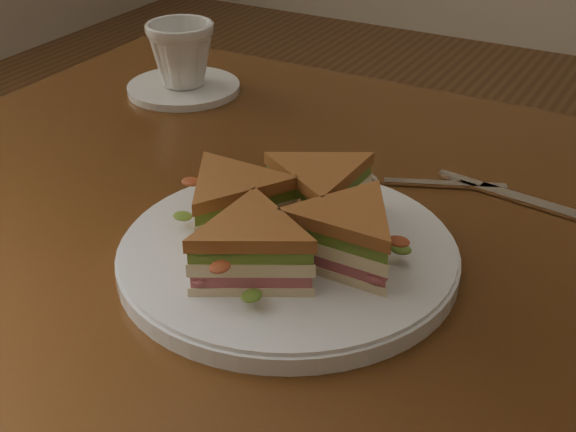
{
  "coord_description": "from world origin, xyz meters",
  "views": [
    {
      "loc": [
        0.24,
        -0.62,
        1.15
      ],
      "look_at": [
        -0.06,
        -0.08,
        0.8
      ],
      "focal_mm": 50.0,
      "sensor_mm": 36.0,
      "label": 1
    }
  ],
  "objects_px": {
    "coffee_cup": "(181,54)",
    "plate": "(288,256)",
    "table": "(377,320)",
    "spoon": "(378,180)",
    "saucer": "(184,88)",
    "sandwich_wedges": "(288,221)",
    "knife": "(526,201)"
  },
  "relations": [
    {
      "from": "sandwich_wedges",
      "to": "knife",
      "type": "distance_m",
      "value": 0.28
    },
    {
      "from": "table",
      "to": "saucer",
      "type": "xyz_separation_m",
      "value": [
        -0.39,
        0.23,
        0.1
      ]
    },
    {
      "from": "table",
      "to": "coffee_cup",
      "type": "distance_m",
      "value": 0.48
    },
    {
      "from": "table",
      "to": "spoon",
      "type": "bearing_deg",
      "value": 115.88
    },
    {
      "from": "sandwich_wedges",
      "to": "knife",
      "type": "bearing_deg",
      "value": 54.04
    },
    {
      "from": "table",
      "to": "spoon",
      "type": "xyz_separation_m",
      "value": [
        -0.05,
        0.1,
        0.1
      ]
    },
    {
      "from": "spoon",
      "to": "coffee_cup",
      "type": "bearing_deg",
      "value": 137.46
    },
    {
      "from": "saucer",
      "to": "plate",
      "type": "bearing_deg",
      "value": -42.45
    },
    {
      "from": "sandwich_wedges",
      "to": "saucer",
      "type": "xyz_separation_m",
      "value": [
        -0.34,
        0.31,
        -0.04
      ]
    },
    {
      "from": "knife",
      "to": "coffee_cup",
      "type": "height_order",
      "value": "coffee_cup"
    },
    {
      "from": "plate",
      "to": "knife",
      "type": "distance_m",
      "value": 0.27
    },
    {
      "from": "coffee_cup",
      "to": "plate",
      "type": "bearing_deg",
      "value": -58.18
    },
    {
      "from": "plate",
      "to": "spoon",
      "type": "height_order",
      "value": "plate"
    },
    {
      "from": "table",
      "to": "spoon",
      "type": "relative_size",
      "value": 6.93
    },
    {
      "from": "saucer",
      "to": "coffee_cup",
      "type": "bearing_deg",
      "value": 0.0
    },
    {
      "from": "spoon",
      "to": "table",
      "type": "bearing_deg",
      "value": -87.11
    },
    {
      "from": "sandwich_wedges",
      "to": "table",
      "type": "bearing_deg",
      "value": 55.29
    },
    {
      "from": "spoon",
      "to": "plate",
      "type": "bearing_deg",
      "value": -115.41
    },
    {
      "from": "sandwich_wedges",
      "to": "knife",
      "type": "xyz_separation_m",
      "value": [
        0.16,
        0.22,
        -0.04
      ]
    },
    {
      "from": "plate",
      "to": "sandwich_wedges",
      "type": "bearing_deg",
      "value": 0.0
    },
    {
      "from": "spoon",
      "to": "saucer",
      "type": "distance_m",
      "value": 0.37
    },
    {
      "from": "sandwich_wedges",
      "to": "saucer",
      "type": "relative_size",
      "value": 1.55
    },
    {
      "from": "table",
      "to": "plate",
      "type": "xyz_separation_m",
      "value": [
        -0.06,
        -0.08,
        0.11
      ]
    },
    {
      "from": "sandwich_wedges",
      "to": "saucer",
      "type": "bearing_deg",
      "value": 137.55
    },
    {
      "from": "plate",
      "to": "sandwich_wedges",
      "type": "relative_size",
      "value": 1.29
    },
    {
      "from": "table",
      "to": "sandwich_wedges",
      "type": "bearing_deg",
      "value": -124.71
    },
    {
      "from": "spoon",
      "to": "saucer",
      "type": "relative_size",
      "value": 1.12
    },
    {
      "from": "table",
      "to": "knife",
      "type": "relative_size",
      "value": 5.59
    },
    {
      "from": "saucer",
      "to": "sandwich_wedges",
      "type": "bearing_deg",
      "value": -42.45
    },
    {
      "from": "plate",
      "to": "coffee_cup",
      "type": "distance_m",
      "value": 0.46
    },
    {
      "from": "plate",
      "to": "coffee_cup",
      "type": "bearing_deg",
      "value": 137.55
    },
    {
      "from": "knife",
      "to": "saucer",
      "type": "xyz_separation_m",
      "value": [
        -0.5,
        0.09,
        0.0
      ]
    }
  ]
}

